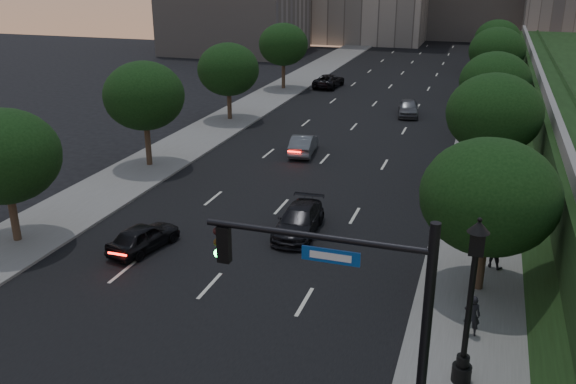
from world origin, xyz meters
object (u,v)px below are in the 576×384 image
(sedan_mid_left, at_px, (303,144))
(pedestrian_b, at_px, (495,250))
(traffic_signal_mast, at_px, (377,345))
(street_lamp, at_px, (469,311))
(sedan_far_left, at_px, (329,81))
(pedestrian_c, at_px, (476,210))
(sedan_near_left, at_px, (144,237))
(pedestrian_a, at_px, (472,315))
(sedan_far_right, at_px, (408,108))
(sedan_near_right, at_px, (299,221))

(sedan_mid_left, bearing_deg, pedestrian_b, 125.65)
(traffic_signal_mast, height_order, street_lamp, traffic_signal_mast)
(sedan_far_left, bearing_deg, street_lamp, 113.48)
(traffic_signal_mast, xyz_separation_m, street_lamp, (2.03, 4.05, -1.04))
(sedan_far_left, xyz_separation_m, pedestrian_c, (16.05, -33.02, 0.22))
(pedestrian_b, bearing_deg, sedan_far_left, -41.77)
(sedan_near_left, xyz_separation_m, sedan_far_left, (-1.84, 40.40, 0.05))
(pedestrian_a, xyz_separation_m, pedestrian_c, (-0.21, 10.05, -0.00))
(sedan_far_right, distance_m, pedestrian_c, 23.53)
(sedan_near_right, xyz_separation_m, pedestrian_c, (8.05, 3.49, 0.25))
(traffic_signal_mast, bearing_deg, pedestrian_a, 72.02)
(pedestrian_a, relative_size, pedestrian_b, 0.95)
(sedan_mid_left, distance_m, pedestrian_a, 22.58)
(sedan_near_left, height_order, pedestrian_a, pedestrian_a)
(street_lamp, relative_size, sedan_far_right, 1.35)
(traffic_signal_mast, distance_m, pedestrian_c, 17.13)
(sedan_far_right, relative_size, pedestrian_c, 2.73)
(street_lamp, height_order, pedestrian_c, street_lamp)
(sedan_mid_left, relative_size, pedestrian_b, 2.58)
(sedan_far_right, relative_size, pedestrian_b, 2.59)
(traffic_signal_mast, height_order, pedestrian_c, traffic_signal_mast)
(sedan_mid_left, relative_size, pedestrian_a, 2.71)
(sedan_near_right, height_order, pedestrian_a, pedestrian_a)
(street_lamp, bearing_deg, pedestrian_a, 86.64)
(street_lamp, distance_m, sedan_near_left, 15.36)
(sedan_near_left, relative_size, sedan_far_right, 0.90)
(sedan_far_left, height_order, sedan_far_right, sedan_far_right)
(sedan_far_right, relative_size, pedestrian_a, 2.72)
(pedestrian_b, bearing_deg, sedan_near_right, 17.43)
(sedan_near_left, xyz_separation_m, pedestrian_a, (14.42, -2.67, 0.28))
(sedan_mid_left, bearing_deg, sedan_near_left, 74.28)
(traffic_signal_mast, distance_m, sedan_mid_left, 27.85)
(sedan_near_right, bearing_deg, street_lamp, -51.75)
(sedan_near_left, distance_m, sedan_near_right, 7.28)
(sedan_mid_left, xyz_separation_m, pedestrian_a, (11.85, -19.22, 0.23))
(sedan_near_right, bearing_deg, traffic_signal_mast, -68.41)
(traffic_signal_mast, height_order, sedan_near_right, traffic_signal_mast)
(traffic_signal_mast, relative_size, pedestrian_a, 4.58)
(pedestrian_b, bearing_deg, pedestrian_a, 106.72)
(sedan_far_right, bearing_deg, sedan_far_left, 125.00)
(sedan_mid_left, bearing_deg, pedestrian_a, 114.75)
(sedan_near_left, distance_m, pedestrian_b, 15.39)
(sedan_near_left, relative_size, sedan_mid_left, 0.90)
(sedan_far_left, xyz_separation_m, pedestrian_a, (16.26, -43.07, 0.23))
(sedan_mid_left, distance_m, pedestrian_b, 18.56)
(sedan_far_left, bearing_deg, sedan_near_left, 96.71)
(street_lamp, xyz_separation_m, pedestrian_b, (0.86, 8.24, -1.68))
(sedan_near_right, relative_size, sedan_far_right, 1.09)
(street_lamp, relative_size, pedestrian_c, 3.69)
(sedan_far_right, xyz_separation_m, pedestrian_b, (7.27, -27.16, 0.24))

